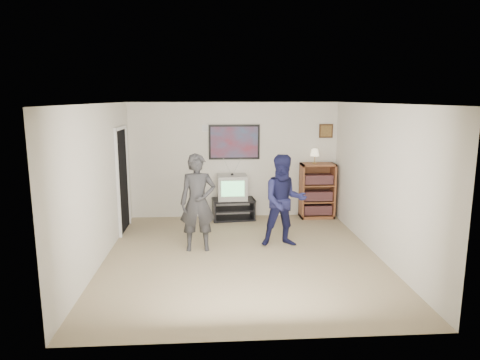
{
  "coord_description": "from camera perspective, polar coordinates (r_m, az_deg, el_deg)",
  "views": [
    {
      "loc": [
        -0.47,
        -6.7,
        2.59
      ],
      "look_at": [
        0.01,
        0.75,
        1.15
      ],
      "focal_mm": 32.0,
      "sensor_mm": 36.0,
      "label": 1
    }
  ],
  "objects": [
    {
      "name": "person_short",
      "position": [
        7.52,
        5.91,
        -2.79
      ],
      "size": [
        0.81,
        0.64,
        1.63
      ],
      "primitive_type": "imported",
      "rotation": [
        0.0,
        0.0,
        0.03
      ],
      "color": "#16183E",
      "rests_on": "room_shell"
    },
    {
      "name": "doorway",
      "position": [
        8.63,
        -15.43,
        -0.09
      ],
      "size": [
        0.03,
        0.85,
        2.0
      ],
      "primitive_type": "cube",
      "color": "black",
      "rests_on": "room_shell"
    },
    {
      "name": "table_lamp",
      "position": [
        9.36,
        9.93,
        3.15
      ],
      "size": [
        0.2,
        0.2,
        0.31
      ],
      "primitive_type": null,
      "color": "#FDEFC0",
      "rests_on": "bookshelf"
    },
    {
      "name": "room_shell",
      "position": [
        7.19,
        0.12,
        0.18
      ],
      "size": [
        4.51,
        5.0,
        2.51
      ],
      "color": "#7A684D",
      "rests_on": "ground"
    },
    {
      "name": "poster",
      "position": [
        9.23,
        -0.77,
        5.07
      ],
      "size": [
        1.1,
        0.03,
        0.75
      ],
      "primitive_type": "cube",
      "color": "black",
      "rests_on": "room_shell"
    },
    {
      "name": "controller_right",
      "position": [
        7.68,
        5.69,
        -0.04
      ],
      "size": [
        0.04,
        0.12,
        0.03
      ],
      "primitive_type": "cube",
      "rotation": [
        0.0,
        0.0,
        0.07
      ],
      "color": "white",
      "rests_on": "person_short"
    },
    {
      "name": "air_vent",
      "position": [
        9.2,
        -4.22,
        6.9
      ],
      "size": [
        0.28,
        0.02,
        0.14
      ],
      "primitive_type": "cube",
      "color": "white",
      "rests_on": "room_shell"
    },
    {
      "name": "small_picture",
      "position": [
        9.53,
        11.4,
        6.43
      ],
      "size": [
        0.3,
        0.03,
        0.3
      ],
      "primitive_type": "cube",
      "color": "#322010",
      "rests_on": "room_shell"
    },
    {
      "name": "bookshelf",
      "position": [
        9.47,
        10.25,
        -1.4
      ],
      "size": [
        0.73,
        0.42,
        1.2
      ],
      "primitive_type": null,
      "color": "brown",
      "rests_on": "room_shell"
    },
    {
      "name": "controller_left",
      "position": [
        7.4,
        -5.48,
        0.03
      ],
      "size": [
        0.05,
        0.13,
        0.04
      ],
      "primitive_type": "cube",
      "rotation": [
        0.0,
        0.0,
        -0.16
      ],
      "color": "white",
      "rests_on": "person_tall"
    },
    {
      "name": "media_stand",
      "position": [
        9.25,
        -0.88,
        -3.9
      ],
      "size": [
        0.95,
        0.59,
        0.45
      ],
      "rotation": [
        0.0,
        0.0,
        0.1
      ],
      "color": "black",
      "rests_on": "room_shell"
    },
    {
      "name": "person_tall",
      "position": [
        7.31,
        -5.65,
        -3.01
      ],
      "size": [
        0.63,
        0.43,
        1.67
      ],
      "primitive_type": "imported",
      "rotation": [
        0.0,
        0.0,
        0.05
      ],
      "color": "#2B2B2E",
      "rests_on": "room_shell"
    },
    {
      "name": "crt_television",
      "position": [
        9.13,
        -1.04,
        -0.95
      ],
      "size": [
        0.63,
        0.54,
        0.52
      ],
      "primitive_type": null,
      "rotation": [
        0.0,
        0.0,
        0.02
      ],
      "color": "#9C9E98",
      "rests_on": "media_stand"
    }
  ]
}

